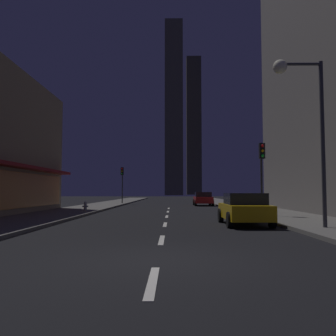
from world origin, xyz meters
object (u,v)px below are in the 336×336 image
(fire_hydrant_far_left, at_px, (85,206))
(car_parked_near, at_px, (244,209))
(traffic_light_far_left, at_px, (122,177))
(car_parked_far, at_px, (203,199))
(street_lamp_right, at_px, (301,101))
(traffic_light_near_right, at_px, (262,162))

(fire_hydrant_far_left, bearing_deg, car_parked_near, -44.52)
(traffic_light_far_left, bearing_deg, car_parked_far, -19.50)
(car_parked_near, height_order, car_parked_far, same)
(traffic_light_far_left, xyz_separation_m, street_lamp_right, (10.88, -27.71, 1.87))
(car_parked_far, xyz_separation_m, fire_hydrant_far_left, (-9.50, -12.68, -0.29))
(car_parked_near, relative_size, traffic_light_far_left, 1.01)
(fire_hydrant_far_left, relative_size, traffic_light_near_right, 0.16)
(traffic_light_far_left, bearing_deg, car_parked_near, -70.18)
(car_parked_near, height_order, traffic_light_near_right, traffic_light_near_right)
(traffic_light_near_right, bearing_deg, car_parked_far, 96.12)
(car_parked_near, relative_size, fire_hydrant_far_left, 6.48)
(car_parked_far, bearing_deg, traffic_light_near_right, -83.88)
(street_lamp_right, bearing_deg, fire_hydrant_far_left, 133.70)
(traffic_light_far_left, bearing_deg, fire_hydrant_far_left, -91.44)
(street_lamp_right, bearing_deg, traffic_light_far_left, 111.44)
(fire_hydrant_far_left, height_order, street_lamp_right, street_lamp_right)
(fire_hydrant_far_left, relative_size, street_lamp_right, 0.10)
(fire_hydrant_far_left, bearing_deg, car_parked_far, 53.16)
(traffic_light_far_left, bearing_deg, traffic_light_near_right, -62.30)
(car_parked_far, height_order, traffic_light_far_left, traffic_light_far_left)
(fire_hydrant_far_left, distance_m, traffic_light_near_right, 12.76)
(car_parked_near, bearing_deg, car_parked_far, 90.00)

